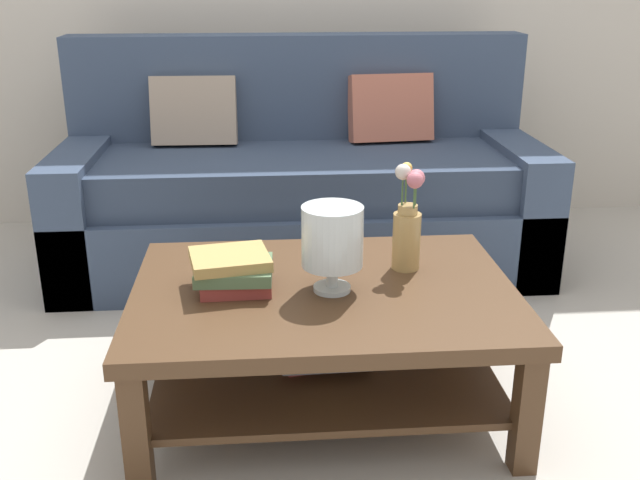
{
  "coord_description": "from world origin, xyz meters",
  "views": [
    {
      "loc": [
        -0.19,
        -2.48,
        1.36
      ],
      "look_at": [
        -0.01,
        -0.25,
        0.53
      ],
      "focal_mm": 41.13,
      "sensor_mm": 36.0,
      "label": 1
    }
  ],
  "objects": [
    {
      "name": "ground_plane",
      "position": [
        0.0,
        0.0,
        0.0
      ],
      "size": [
        10.0,
        10.0,
        0.0
      ],
      "primitive_type": "plane",
      "color": "#B7B2A8"
    },
    {
      "name": "couch",
      "position": [
        -0.01,
        0.89,
        0.36
      ],
      "size": [
        2.22,
        0.9,
        1.06
      ],
      "color": "#384760",
      "rests_on": "ground"
    },
    {
      "name": "coffee_table",
      "position": [
        -0.01,
        -0.4,
        0.31
      ],
      "size": [
        1.19,
        0.87,
        0.43
      ],
      "color": "#4C331E",
      "rests_on": "ground"
    },
    {
      "name": "book_stack_main",
      "position": [
        -0.29,
        -0.39,
        0.48
      ],
      "size": [
        0.27,
        0.24,
        0.11
      ],
      "color": "#993833",
      "rests_on": "coffee_table"
    },
    {
      "name": "glass_hurricane_vase",
      "position": [
        0.01,
        -0.43,
        0.59
      ],
      "size": [
        0.19,
        0.19,
        0.27
      ],
      "color": "silver",
      "rests_on": "coffee_table"
    },
    {
      "name": "flower_pitcher",
      "position": [
        0.27,
        -0.27,
        0.58
      ],
      "size": [
        0.1,
        0.11,
        0.35
      ],
      "color": "tan",
      "rests_on": "coffee_table"
    }
  ]
}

